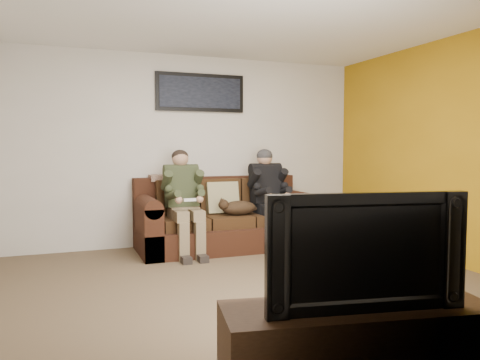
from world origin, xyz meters
name	(u,v)px	position (x,y,z in m)	size (l,w,h in m)	color
floor	(250,288)	(0.00, 0.00, 0.00)	(5.00, 5.00, 0.00)	brown
ceiling	(250,11)	(0.00, 0.00, 2.60)	(5.00, 5.00, 0.00)	silver
wall_back	(190,151)	(0.00, 2.25, 1.30)	(5.00, 5.00, 0.00)	beige
wall_front	(422,156)	(0.00, -2.25, 1.30)	(5.00, 5.00, 0.00)	beige
wall_right	(455,151)	(2.50, 0.00, 1.30)	(4.50, 4.50, 0.00)	beige
accent_wall_right	(455,151)	(2.49, 0.00, 1.30)	(4.50, 4.50, 0.00)	#AF7E11
sofa	(223,221)	(0.35, 1.83, 0.35)	(2.29, 0.99, 0.94)	#361B10
throw_pillow	(222,198)	(0.35, 1.87, 0.67)	(0.44, 0.12, 0.42)	tan
throw_blanket	(167,178)	(-0.34, 2.12, 0.94)	(0.47, 0.23, 0.08)	#C6A891
person_left	(184,195)	(-0.24, 1.64, 0.74)	(0.51, 0.87, 1.31)	#826F51
person_right	(269,192)	(0.94, 1.64, 0.75)	(0.51, 0.86, 1.32)	black
cat	(238,208)	(0.47, 1.61, 0.56)	(0.66, 0.26, 0.24)	#3E2A18
framed_poster	(200,93)	(0.15, 2.22, 2.10)	(1.25, 0.05, 0.52)	black
tv_stand	(357,347)	(-0.14, -1.95, 0.24)	(1.50, 0.48, 0.47)	black
television	(359,249)	(-0.14, -1.95, 0.79)	(1.11, 0.15, 0.64)	black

